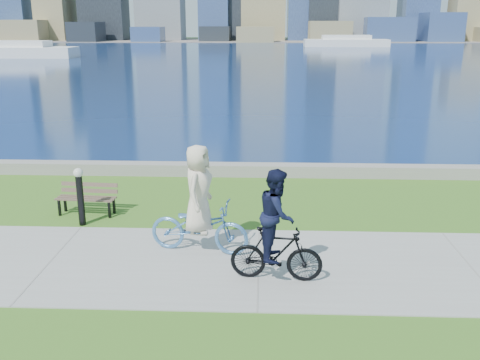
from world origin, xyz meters
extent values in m
plane|color=#346119|center=(0.00, 0.00, 0.00)|extent=(320.00, 320.00, 0.00)
cube|color=gray|center=(0.00, 0.00, 0.01)|extent=(80.00, 3.50, 0.02)
cube|color=gray|center=(0.00, 6.20, 0.17)|extent=(90.00, 0.50, 0.35)
cube|color=#0C2351|center=(0.00, 72.00, 0.00)|extent=(320.00, 131.00, 0.01)
cube|color=slate|center=(0.00, 130.00, 0.06)|extent=(320.00, 30.00, 0.12)
cube|color=olive|center=(-58.05, 120.61, 2.50)|extent=(11.50, 7.17, 5.00)
cube|color=black|center=(-41.72, 119.47, 2.26)|extent=(6.86, 8.52, 4.53)
cube|color=navy|center=(-27.00, 119.37, 1.72)|extent=(6.83, 7.19, 3.45)
cube|color=black|center=(-11.59, 122.79, 1.76)|extent=(7.09, 6.09, 3.52)
cube|color=olive|center=(-1.86, 119.01, 1.74)|extent=(8.52, 8.08, 3.47)
cube|color=olive|center=(15.34, 119.37, 2.37)|extent=(9.60, 6.17, 4.74)
cube|color=navy|center=(29.26, 122.64, 2.80)|extent=(11.16, 8.18, 5.60)
cube|color=navy|center=(41.61, 122.87, 3.31)|extent=(8.33, 9.38, 6.62)
cube|color=olive|center=(49.34, 127.81, 8.27)|extent=(7.91, 7.18, 16.54)
cube|color=white|center=(-32.46, 60.96, 0.68)|extent=(15.85, 4.53, 1.36)
cube|color=white|center=(-32.46, 60.96, 1.75)|extent=(9.06, 3.40, 0.79)
cube|color=white|center=(15.68, 95.87, 0.68)|extent=(15.76, 4.50, 1.35)
cube|color=white|center=(15.68, 95.87, 1.74)|extent=(9.00, 3.38, 0.79)
cube|color=black|center=(-4.76, 2.51, 0.20)|extent=(0.06, 0.06, 0.40)
cube|color=black|center=(-3.53, 2.42, 0.20)|extent=(0.06, 0.06, 0.40)
cube|color=black|center=(-4.73, 2.83, 0.20)|extent=(0.06, 0.06, 0.40)
cube|color=black|center=(-3.50, 2.73, 0.20)|extent=(0.06, 0.06, 0.40)
cube|color=brown|center=(-4.14, 2.47, 0.41)|extent=(1.41, 0.20, 0.04)
cube|color=brown|center=(-4.13, 2.61, 0.41)|extent=(1.41, 0.20, 0.04)
cube|color=brown|center=(-4.12, 2.75, 0.41)|extent=(1.41, 0.20, 0.04)
cube|color=brown|center=(-4.11, 2.85, 0.53)|extent=(1.41, 0.16, 0.10)
cube|color=brown|center=(-4.11, 2.88, 0.68)|extent=(1.41, 0.16, 0.10)
cylinder|color=black|center=(-4.02, 1.95, 0.59)|extent=(0.15, 0.15, 1.19)
sphere|color=beige|center=(-4.02, 1.95, 1.23)|extent=(0.22, 0.22, 0.22)
imported|color=#4F85C1|center=(-1.18, 0.56, 0.55)|extent=(1.07, 2.11, 1.05)
imported|color=white|center=(-1.18, 0.56, 1.33)|extent=(0.72, 0.96, 1.75)
imported|color=black|center=(0.32, -0.60, 0.51)|extent=(0.64, 1.67, 0.98)
imported|color=black|center=(0.32, -0.60, 1.25)|extent=(0.68, 0.83, 1.61)
camera|label=1|loc=(0.05, -9.28, 4.43)|focal=40.00mm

